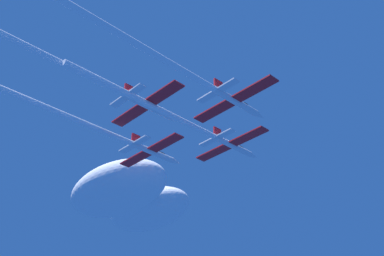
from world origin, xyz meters
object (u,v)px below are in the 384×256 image
object	(u,v)px
jet_lead	(191,125)
jet_slot	(72,69)
jet_right_wing	(175,66)
jet_left_wing	(106,132)

from	to	relation	value
jet_lead	jet_slot	size ratio (longest dim) A/B	0.84
jet_lead	jet_right_wing	size ratio (longest dim) A/B	0.88
jet_lead	jet_right_wing	distance (m)	15.69
jet_left_wing	jet_lead	bearing A→B (deg)	41.52
jet_lead	jet_slot	bearing A→B (deg)	-92.26
jet_left_wing	jet_slot	bearing A→B (deg)	-51.81
jet_lead	jet_slot	distance (m)	22.38
jet_left_wing	jet_right_wing	size ratio (longest dim) A/B	0.87
jet_lead	jet_right_wing	world-z (taller)	jet_right_wing
jet_lead	jet_slot	xyz separation A→B (m)	(-0.88, -22.36, 0.35)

